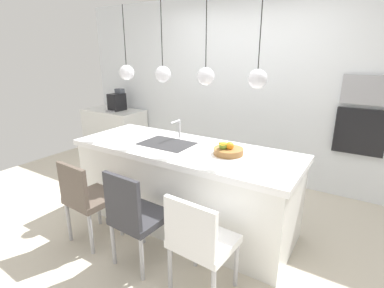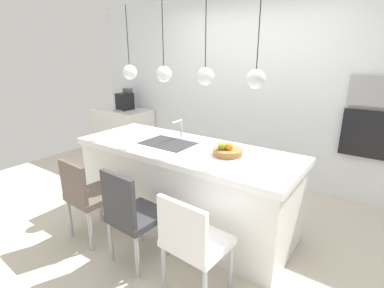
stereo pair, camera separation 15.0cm
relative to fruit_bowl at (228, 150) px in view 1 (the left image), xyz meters
The scene contains 17 objects.
floor 1.05m from the fruit_bowl, behind, with size 6.60×6.60×0.00m, color beige.
back_wall 1.72m from the fruit_bowl, 106.71° to the left, with size 6.00×0.10×2.60m, color white.
kitchen_island 0.69m from the fruit_bowl, behind, with size 2.40×0.90×0.88m.
sink_basin 0.71m from the fruit_bowl, behind, with size 0.56×0.40×0.02m, color #2D2D30.
faucet 0.73m from the fruit_bowl, 165.96° to the left, with size 0.02×0.17×0.22m.
fruit_bowl is the anchor object (origin of this frame).
side_counter 3.18m from the fruit_bowl, 156.69° to the left, with size 1.10×0.60×0.82m, color white.
coffee_machine 3.04m from the fruit_bowl, 155.82° to the left, with size 0.20×0.35×0.38m.
microwave 1.91m from the fruit_bowl, 56.37° to the left, with size 0.54×0.08×0.34m, color #9E9EA3.
oven 1.85m from the fruit_bowl, 56.37° to the left, with size 0.56×0.08×0.56m, color black.
chair_near 1.43m from the fruit_bowl, 142.75° to the right, with size 0.44×0.44×0.85m.
chair_middle 1.04m from the fruit_bowl, 118.79° to the right, with size 0.43×0.45×0.90m.
chair_far 0.95m from the fruit_bowl, 77.81° to the right, with size 0.48×0.43×0.85m.
pendant_light_left 1.41m from the fruit_bowl, behind, with size 0.16×0.16×0.76m.
pendant_light_center_left 1.00m from the fruit_bowl, behind, with size 0.16×0.16×0.76m.
pendant_light_center_right 0.73m from the fruit_bowl, behind, with size 0.16×0.16×0.76m.
pendant_light_right 0.73m from the fruit_bowl, ahead, with size 0.16×0.16×0.76m.
Camera 1 is at (1.61, -2.39, 1.82)m, focal length 27.29 mm.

